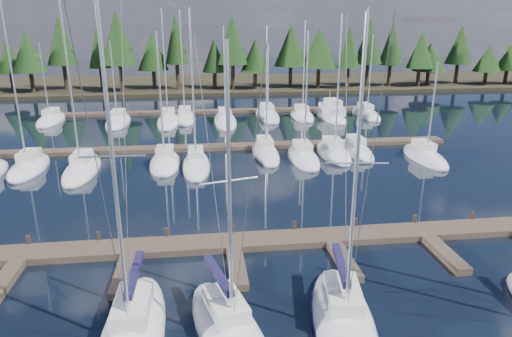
{
  "coord_description": "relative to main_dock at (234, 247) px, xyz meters",
  "views": [
    {
      "loc": [
        -1.7,
        -6.75,
        12.96
      ],
      "look_at": [
        1.92,
        22.0,
        3.53
      ],
      "focal_mm": 32.0,
      "sensor_mm": 36.0,
      "label": 1
    }
  ],
  "objects": [
    {
      "name": "ground",
      "position": [
        0.0,
        12.64,
        -0.2
      ],
      "size": [
        260.0,
        260.0,
        0.0
      ],
      "primitive_type": "plane",
      "color": "black",
      "rests_on": "ground"
    },
    {
      "name": "far_shore",
      "position": [
        0.0,
        72.64,
        0.1
      ],
      "size": [
        220.0,
        30.0,
        0.6
      ],
      "primitive_type": "cube",
      "color": "black",
      "rests_on": "ground"
    },
    {
      "name": "main_dock",
      "position": [
        0.0,
        0.0,
        0.0
      ],
      "size": [
        44.0,
        6.13,
        0.9
      ],
      "color": "#4E3D30",
      "rests_on": "ground"
    },
    {
      "name": "back_docks",
      "position": [
        0.0,
        32.23,
        -0.0
      ],
      "size": [
        50.0,
        21.8,
        0.4
      ],
      "color": "#4E3D30",
      "rests_on": "ground"
    },
    {
      "name": "front_sailboat_2",
      "position": [
        -4.88,
        -7.28,
        0.1
      ],
      "size": [
        2.85,
        9.02,
        15.04
      ],
      "color": "silver",
      "rests_on": "ground"
    },
    {
      "name": "front_sailboat_3",
      "position": [
        -0.8,
        -7.62,
        0.09
      ],
      "size": [
        4.53,
        8.35,
        13.17
      ],
      "color": "silver",
      "rests_on": "ground"
    },
    {
      "name": "front_sailboat_4",
      "position": [
        4.3,
        -7.55,
        0.08
      ],
      "size": [
        4.16,
        9.3,
        14.06
      ],
      "color": "silver",
      "rests_on": "ground"
    },
    {
      "name": "back_sailboat_rows",
      "position": [
        -0.13,
        27.57,
        0.06
      ],
      "size": [
        46.17,
        32.46,
        15.93
      ],
      "color": "silver",
      "rests_on": "ground"
    },
    {
      "name": "motor_yacht_right",
      "position": [
        16.4,
        36.25,
        0.29
      ],
      "size": [
        3.5,
        9.2,
        4.53
      ],
      "color": "silver",
      "rests_on": "ground"
    },
    {
      "name": "tree_line",
      "position": [
        -0.02,
        62.81,
        7.37
      ],
      "size": [
        186.2,
        11.57,
        14.25
      ],
      "color": "black",
      "rests_on": "far_shore"
    }
  ]
}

